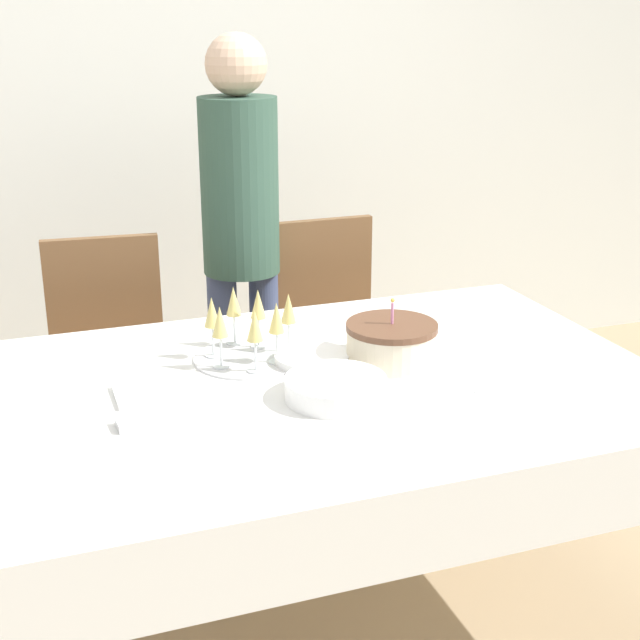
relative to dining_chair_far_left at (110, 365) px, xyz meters
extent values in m
plane|color=tan|center=(0.41, -0.92, -0.53)|extent=(12.00, 12.00, 0.00)
cube|color=silver|center=(0.41, 1.00, 0.82)|extent=(8.00, 0.05, 2.70)
cube|color=white|center=(0.41, -0.92, 0.23)|extent=(1.87, 1.18, 0.03)
cube|color=white|center=(0.41, -0.92, 0.14)|extent=(1.90, 1.21, 0.21)
cylinder|color=brown|center=(1.29, -0.39, -0.16)|extent=(0.06, 0.06, 0.75)
cube|color=brown|center=(-0.01, -0.08, -0.09)|extent=(0.45, 0.45, 0.04)
cube|color=brown|center=(0.01, 0.11, 0.18)|extent=(0.40, 0.07, 0.50)
cylinder|color=brown|center=(0.16, -0.28, -0.32)|extent=(0.04, 0.04, 0.42)
cylinder|color=brown|center=(-0.20, -0.25, -0.32)|extent=(0.04, 0.04, 0.42)
cylinder|color=brown|center=(0.19, 0.08, -0.32)|extent=(0.04, 0.04, 0.42)
cylinder|color=brown|center=(-0.17, 0.11, -0.32)|extent=(0.04, 0.04, 0.42)
cube|color=brown|center=(0.83, -0.08, -0.09)|extent=(0.42, 0.42, 0.04)
cube|color=brown|center=(0.83, 0.11, 0.18)|extent=(0.40, 0.04, 0.50)
cylinder|color=brown|center=(1.01, -0.26, -0.32)|extent=(0.04, 0.04, 0.42)
cylinder|color=brown|center=(0.65, -0.27, -0.32)|extent=(0.04, 0.04, 0.42)
cylinder|color=brown|center=(1.01, 0.10, -0.32)|extent=(0.04, 0.04, 0.42)
cylinder|color=brown|center=(0.65, 0.09, -0.32)|extent=(0.04, 0.04, 0.42)
cylinder|color=beige|center=(0.68, -0.87, 0.29)|extent=(0.25, 0.25, 0.09)
cylinder|color=brown|center=(0.68, -0.87, 0.35)|extent=(0.25, 0.25, 0.02)
cylinder|color=pink|center=(0.68, -0.87, 0.39)|extent=(0.01, 0.01, 0.06)
sphere|color=#F9CC4C|center=(0.68, -0.87, 0.43)|extent=(0.01, 0.01, 0.01)
cylinder|color=silver|center=(0.32, -0.72, 0.25)|extent=(0.31, 0.31, 0.01)
cylinder|color=silver|center=(0.43, -0.71, 0.25)|extent=(0.05, 0.05, 0.00)
cylinder|color=silver|center=(0.43, -0.71, 0.30)|extent=(0.01, 0.01, 0.08)
cone|color=#E0CC72|center=(0.43, -0.71, 0.38)|extent=(0.04, 0.04, 0.08)
cylinder|color=silver|center=(0.36, -0.64, 0.25)|extent=(0.05, 0.05, 0.00)
cylinder|color=silver|center=(0.36, -0.64, 0.30)|extent=(0.01, 0.01, 0.08)
cone|color=#E0CC72|center=(0.36, -0.64, 0.38)|extent=(0.04, 0.04, 0.08)
cylinder|color=silver|center=(0.30, -0.60, 0.25)|extent=(0.05, 0.05, 0.00)
cylinder|color=silver|center=(0.30, -0.60, 0.30)|extent=(0.01, 0.01, 0.08)
cone|color=#E0CC72|center=(0.30, -0.60, 0.38)|extent=(0.04, 0.04, 0.08)
cylinder|color=silver|center=(0.22, -0.67, 0.25)|extent=(0.05, 0.05, 0.00)
cylinder|color=silver|center=(0.22, -0.67, 0.30)|extent=(0.01, 0.01, 0.08)
cone|color=#E0CC72|center=(0.22, -0.67, 0.38)|extent=(0.04, 0.04, 0.08)
cylinder|color=silver|center=(0.22, -0.76, 0.25)|extent=(0.05, 0.05, 0.00)
cylinder|color=silver|center=(0.22, -0.76, 0.30)|extent=(0.01, 0.01, 0.08)
cone|color=#E0CC72|center=(0.22, -0.76, 0.38)|extent=(0.04, 0.04, 0.08)
cylinder|color=silver|center=(0.30, -0.82, 0.25)|extent=(0.05, 0.05, 0.00)
cylinder|color=silver|center=(0.30, -0.82, 0.30)|extent=(0.01, 0.01, 0.08)
cone|color=#E0CC72|center=(0.30, -0.82, 0.38)|extent=(0.04, 0.04, 0.08)
cylinder|color=silver|center=(0.38, -0.78, 0.25)|extent=(0.05, 0.05, 0.00)
cylinder|color=silver|center=(0.38, -0.78, 0.30)|extent=(0.01, 0.01, 0.08)
cone|color=#E0CC72|center=(0.38, -0.78, 0.38)|extent=(0.04, 0.04, 0.08)
cylinder|color=white|center=(0.45, -1.05, 0.25)|extent=(0.26, 0.26, 0.01)
cylinder|color=white|center=(0.45, -1.05, 0.26)|extent=(0.26, 0.26, 0.01)
cylinder|color=white|center=(0.45, -1.05, 0.26)|extent=(0.26, 0.26, 0.01)
cylinder|color=white|center=(0.45, -1.05, 0.27)|extent=(0.26, 0.26, 0.01)
cylinder|color=white|center=(0.45, -1.05, 0.28)|extent=(0.26, 0.26, 0.01)
cylinder|color=white|center=(0.45, -1.05, 0.28)|extent=(0.26, 0.26, 0.01)
cylinder|color=white|center=(0.45, -1.05, 0.29)|extent=(0.26, 0.26, 0.01)
cylinder|color=white|center=(0.45, -1.05, 0.30)|extent=(0.26, 0.26, 0.01)
cylinder|color=white|center=(0.47, -0.80, 0.25)|extent=(0.21, 0.21, 0.01)
cylinder|color=white|center=(0.47, -0.80, 0.26)|extent=(0.21, 0.21, 0.01)
cylinder|color=white|center=(0.47, -0.80, 0.26)|extent=(0.21, 0.21, 0.01)
cylinder|color=white|center=(0.47, -0.80, 0.27)|extent=(0.21, 0.21, 0.01)
cube|color=silver|center=(0.66, -1.09, 0.25)|extent=(0.29, 0.09, 0.00)
cube|color=silver|center=(-0.01, -1.04, 0.26)|extent=(0.17, 0.07, 0.02)
cube|color=white|center=(0.00, -0.87, 0.25)|extent=(0.15, 0.15, 0.01)
cylinder|color=#3F4C72|center=(0.43, 0.10, -0.13)|extent=(0.11, 0.11, 0.79)
cylinder|color=#3F4C72|center=(0.59, 0.10, -0.13)|extent=(0.11, 0.11, 0.79)
cylinder|color=#335142|center=(0.51, 0.10, 0.58)|extent=(0.28, 0.28, 0.63)
sphere|color=#D8B293|center=(0.51, 0.10, 1.00)|extent=(0.22, 0.22, 0.22)
camera|label=1|loc=(-0.29, -2.97, 1.17)|focal=50.00mm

